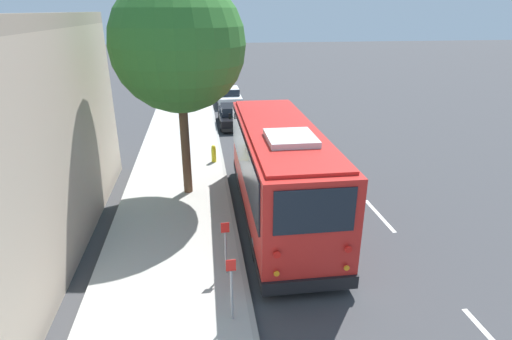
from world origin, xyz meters
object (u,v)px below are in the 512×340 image
Objects in this scene: shuttle_bus at (280,168)px; street_tree at (178,35)px; parked_sedan_black at (233,116)px; fire_hydrant at (214,154)px; parked_sedan_silver at (218,81)px; parked_sedan_tan at (215,70)px; sign_post_far at (226,247)px; sign_post_near at (232,289)px; parked_sedan_white at (229,97)px.

shuttle_bus is 5.70m from street_tree.
parked_sedan_black is 6.92m from fire_hydrant.
parked_sedan_silver is 5.67× the size of fire_hydrant.
parked_sedan_tan is at bearing -4.78° from street_tree.
fire_hydrant is (8.51, -0.06, -0.38)m from sign_post_far.
sign_post_near is 1.76m from sign_post_far.
parked_sedan_black reaches higher than parked_sedan_tan.
parked_sedan_black is (12.21, 0.45, -1.25)m from shuttle_bus.
parked_sedan_white is 0.90× the size of parked_sedan_silver.
sign_post_far is at bearing 0.00° from sign_post_near.
sign_post_near is (-37.54, 1.46, 0.39)m from parked_sedan_tan.
parked_sedan_white is 0.49× the size of street_tree.
sign_post_near is at bearing 175.88° from parked_sedan_white.
parked_sedan_black is at bearing 178.42° from parked_sedan_white.
shuttle_bus is at bearing 178.05° from parked_sedan_silver.
fire_hydrant is at bearing 20.73° from shuttle_bus.
street_tree reaches higher than parked_sedan_white.
parked_sedan_silver is 3.04× the size of sign_post_far.
fire_hydrant is (3.01, -1.14, -5.39)m from street_tree.
parked_sedan_white is 23.11m from sign_post_near.
parked_sedan_white reaches higher than parked_sedan_tan.
shuttle_bus is 2.11× the size of parked_sedan_white.
parked_sedan_silver is at bearing -2.82° from sign_post_far.
street_tree reaches higher than sign_post_near.
sign_post_far reaches higher than parked_sedan_black.
parked_sedan_black is at bearing -5.94° from sign_post_far.
sign_post_near is 1.96× the size of fire_hydrant.
parked_sedan_black is 0.91× the size of parked_sedan_silver.
parked_sedan_white is 0.93× the size of parked_sedan_tan.
fire_hydrant is at bearing 167.90° from parked_sedan_black.
parked_sedan_white is at bearing 1.61° from shuttle_bus.
shuttle_bus is 5.52× the size of sign_post_near.
shuttle_bus is 1.91× the size of parked_sedan_silver.
parked_sedan_tan is at bearing -2.22° from sign_post_near.
parked_sedan_white is (18.23, 0.25, -1.24)m from shuttle_bus.
parked_sedan_tan is at bearing -2.33° from sign_post_far.
sign_post_near is at bearing 175.31° from parked_sedan_black.
sign_post_near is at bearing -178.85° from parked_sedan_tan.
sign_post_far is 1.86× the size of fire_hydrant.
parked_sedan_silver is at bearing 1.48° from parked_sedan_black.
parked_sedan_black is 11.45m from street_tree.
fire_hydrant is (-27.28, 1.39, -0.03)m from parked_sedan_tan.
shuttle_bus is 5.80× the size of sign_post_far.
sign_post_far is at bearing -178.96° from parked_sedan_tan.
sign_post_far is at bearing 174.70° from parked_sedan_black.
parked_sedan_silver is at bearing -3.85° from fire_hydrant.
sign_post_far reaches higher than parked_sedan_silver.
sign_post_near reaches higher than parked_sedan_white.
street_tree is (-9.76, 2.66, 5.35)m from parked_sedan_black.
parked_sedan_tan is at bearing -3.87° from parked_sedan_silver.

